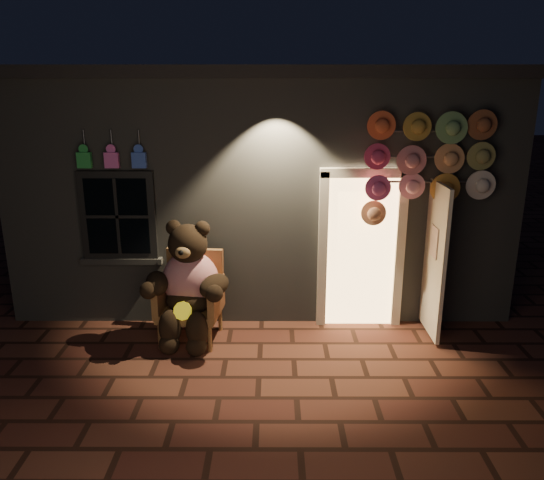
{
  "coord_description": "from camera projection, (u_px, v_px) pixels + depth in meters",
  "views": [
    {
      "loc": [
        0.17,
        -5.38,
        3.23
      ],
      "look_at": [
        0.15,
        1.0,
        1.35
      ],
      "focal_mm": 35.0,
      "sensor_mm": 36.0,
      "label": 1
    }
  ],
  "objects": [
    {
      "name": "teddy_bear",
      "position": [
        188.0,
        284.0,
        6.72
      ],
      "size": [
        1.16,
        0.96,
        1.61
      ],
      "rotation": [
        0.0,
        0.0,
        -0.12
      ],
      "color": "#AE1225",
      "rests_on": "ground"
    },
    {
      "name": "wicker_armchair",
      "position": [
        192.0,
        296.0,
        6.92
      ],
      "size": [
        0.87,
        0.8,
        1.15
      ],
      "rotation": [
        0.0,
        0.0,
        -0.12
      ],
      "color": "#9F773D",
      "rests_on": "ground"
    },
    {
      "name": "shop_building",
      "position": [
        264.0,
        172.0,
        9.41
      ],
      "size": [
        7.3,
        5.95,
        3.51
      ],
      "color": "slate",
      "rests_on": "ground"
    },
    {
      "name": "ground",
      "position": [
        259.0,
        377.0,
        6.08
      ],
      "size": [
        60.0,
        60.0,
        0.0
      ],
      "primitive_type": "plane",
      "color": "brown",
      "rests_on": "ground"
    },
    {
      "name": "hat_rack",
      "position": [
        427.0,
        164.0,
        6.65
      ],
      "size": [
        1.64,
        0.22,
        2.9
      ],
      "color": "#59595E",
      "rests_on": "ground"
    }
  ]
}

